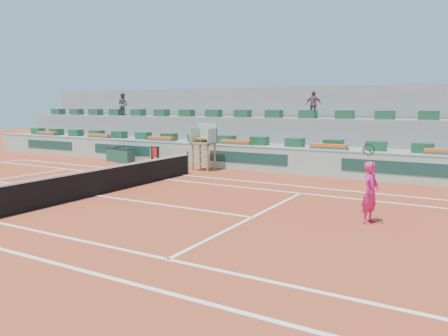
{
  "coord_description": "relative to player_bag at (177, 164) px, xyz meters",
  "views": [
    {
      "loc": [
        11.92,
        -11.33,
        3.28
      ],
      "look_at": [
        4.0,
        2.5,
        1.0
      ],
      "focal_mm": 35.0,
      "sensor_mm": 36.0,
      "label": 1
    }
  ],
  "objects": [
    {
      "name": "advertising_hoarding",
      "position": [
        1.77,
        1.02,
        0.43
      ],
      "size": [
        36.0,
        0.34,
        1.26
      ],
      "color": "#95BCA9",
      "rests_on": "ground"
    },
    {
      "name": "spectator_mid",
      "position": [
        6.07,
        4.16,
        3.14
      ],
      "size": [
        0.89,
        0.4,
        1.49
      ],
      "primitive_type": "imported",
      "rotation": [
        0.0,
        0.0,
        3.18
      ],
      "color": "#724C59",
      "rests_on": "seating_tier_upper"
    },
    {
      "name": "drink_cooler_c",
      "position": [
        -4.78,
        0.33,
        0.22
      ],
      "size": [
        0.8,
        0.69,
        0.84
      ],
      "color": "#194D39",
      "rests_on": "ground"
    },
    {
      "name": "player_bag",
      "position": [
        0.0,
        0.0,
        0.0
      ],
      "size": [
        0.93,
        0.41,
        0.41
      ],
      "primitive_type": "cube",
      "color": "#DB1C6F",
      "rests_on": "ground"
    },
    {
      "name": "stadium_back_wall",
      "position": [
        1.75,
        6.42,
        1.99
      ],
      "size": [
        36.0,
        0.4,
        4.4
      ],
      "primitive_type": "cube",
      "color": "gray",
      "rests_on": "ground"
    },
    {
      "name": "tennis_net",
      "position": [
        1.75,
        -7.48,
        0.32
      ],
      "size": [
        0.1,
        11.97,
        1.1
      ],
      "color": "black",
      "rests_on": "ground"
    },
    {
      "name": "seat_row_upper",
      "position": [
        1.75,
        4.22,
        2.61
      ],
      "size": [
        32.9,
        0.6,
        0.44
      ],
      "color": "#194D2D",
      "rests_on": "seating_tier_upper"
    },
    {
      "name": "umpire_chair",
      "position": [
        1.75,
        0.02,
        1.34
      ],
      "size": [
        1.1,
        0.9,
        2.4
      ],
      "color": "olive",
      "rests_on": "ground"
    },
    {
      "name": "spectator_left",
      "position": [
        -7.52,
        4.11,
        3.17
      ],
      "size": [
        0.76,
        0.6,
        1.54
      ],
      "primitive_type": "imported",
      "rotation": [
        0.0,
        0.0,
        3.16
      ],
      "color": "#535260",
      "rests_on": "seating_tier_upper"
    },
    {
      "name": "court_lines",
      "position": [
        1.75,
        -7.48,
        -0.2
      ],
      "size": [
        23.89,
        11.09,
        0.01
      ],
      "color": "white",
      "rests_on": "ground"
    },
    {
      "name": "seating_tier_lower",
      "position": [
        1.75,
        3.22,
        0.39
      ],
      "size": [
        36.0,
        4.0,
        1.2
      ],
      "primitive_type": "cube",
      "color": "gray",
      "rests_on": "ground"
    },
    {
      "name": "tennis_player",
      "position": [
        11.28,
        -6.36,
        0.67
      ],
      "size": [
        0.53,
        0.91,
        2.28
      ],
      "color": "#DB1C6F",
      "rests_on": "ground"
    },
    {
      "name": "ground",
      "position": [
        1.75,
        -7.48,
        -0.21
      ],
      "size": [
        90.0,
        90.0,
        0.0
      ],
      "primitive_type": "plane",
      "color": "maroon",
      "rests_on": "ground"
    },
    {
      "name": "drink_cooler_a",
      "position": [
        -3.57,
        -0.0,
        0.22
      ],
      "size": [
        0.79,
        0.68,
        0.84
      ],
      "color": "#194D39",
      "rests_on": "ground"
    },
    {
      "name": "drink_cooler_b",
      "position": [
        -4.21,
        0.26,
        0.22
      ],
      "size": [
        0.79,
        0.69,
        0.84
      ],
      "color": "#194D39",
      "rests_on": "ground"
    },
    {
      "name": "towel_rack",
      "position": [
        -1.7,
        0.26,
        0.4
      ],
      "size": [
        0.64,
        0.11,
        1.03
      ],
      "color": "black",
      "rests_on": "ground"
    },
    {
      "name": "seating_tier_upper",
      "position": [
        1.75,
        4.82,
        1.09
      ],
      "size": [
        36.0,
        2.4,
        2.6
      ],
      "primitive_type": "cube",
      "color": "gray",
      "rests_on": "ground"
    },
    {
      "name": "flower_planters",
      "position": [
        0.25,
        1.52,
        1.13
      ],
      "size": [
        26.8,
        0.36,
        0.28
      ],
      "color": "#4A4A4A",
      "rests_on": "seating_tier_lower"
    },
    {
      "name": "seat_row_lower",
      "position": [
        1.75,
        2.32,
        1.21
      ],
      "size": [
        32.9,
        0.6,
        0.44
      ],
      "color": "#194D2D",
      "rests_on": "seating_tier_lower"
    }
  ]
}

